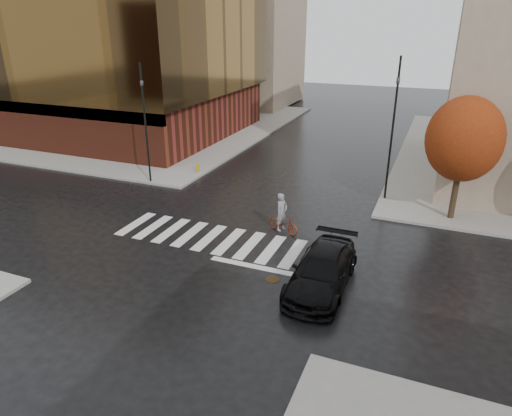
{
  "coord_description": "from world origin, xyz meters",
  "views": [
    {
      "loc": [
        8.81,
        -17.52,
        10.12
      ],
      "look_at": [
        1.42,
        0.51,
        2.0
      ],
      "focal_mm": 32.0,
      "sensor_mm": 36.0,
      "label": 1
    }
  ],
  "objects_px": {
    "cyclist": "(283,219)",
    "traffic_light_nw": "(145,116)",
    "fire_hydrant": "(198,167)",
    "traffic_light_ne": "(394,119)",
    "sedan": "(322,271)"
  },
  "relations": [
    {
      "from": "traffic_light_ne",
      "to": "cyclist",
      "type": "bearing_deg",
      "value": 68.48
    },
    {
      "from": "sedan",
      "to": "fire_hydrant",
      "type": "distance_m",
      "value": 16.05
    },
    {
      "from": "cyclist",
      "to": "fire_hydrant",
      "type": "height_order",
      "value": "cyclist"
    },
    {
      "from": "sedan",
      "to": "cyclist",
      "type": "height_order",
      "value": "cyclist"
    },
    {
      "from": "cyclist",
      "to": "traffic_light_nw",
      "type": "xyz_separation_m",
      "value": [
        -10.58,
        3.8,
        3.74
      ]
    },
    {
      "from": "traffic_light_nw",
      "to": "traffic_light_ne",
      "type": "xyz_separation_m",
      "value": [
        14.8,
        2.7,
        0.44
      ]
    },
    {
      "from": "traffic_light_nw",
      "to": "fire_hydrant",
      "type": "xyz_separation_m",
      "value": [
        2.0,
        2.84,
        -3.94
      ]
    },
    {
      "from": "sedan",
      "to": "fire_hydrant",
      "type": "xyz_separation_m",
      "value": [
        -11.73,
        10.94,
        -0.25
      ]
    },
    {
      "from": "sedan",
      "to": "traffic_light_ne",
      "type": "xyz_separation_m",
      "value": [
        1.07,
        10.8,
        4.13
      ]
    },
    {
      "from": "traffic_light_nw",
      "to": "cyclist",
      "type": "bearing_deg",
      "value": 84.17
    },
    {
      "from": "traffic_light_nw",
      "to": "traffic_light_ne",
      "type": "relative_size",
      "value": 0.92
    },
    {
      "from": "traffic_light_ne",
      "to": "fire_hydrant",
      "type": "distance_m",
      "value": 13.53
    },
    {
      "from": "cyclist",
      "to": "traffic_light_nw",
      "type": "relative_size",
      "value": 0.28
    },
    {
      "from": "sedan",
      "to": "traffic_light_nw",
      "type": "height_order",
      "value": "traffic_light_nw"
    },
    {
      "from": "traffic_light_nw",
      "to": "traffic_light_ne",
      "type": "distance_m",
      "value": 15.05
    }
  ]
}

